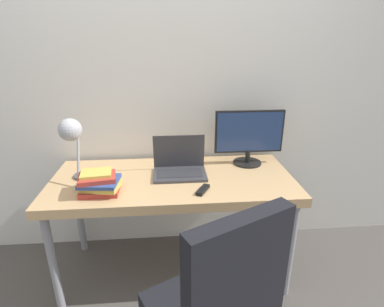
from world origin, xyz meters
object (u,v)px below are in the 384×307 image
object	(u,v)px
laptop	(180,166)
book_stack	(99,183)
monitor	(249,136)
desk_lamp	(72,137)

from	to	relation	value
laptop	book_stack	bearing A→B (deg)	-154.31
laptop	book_stack	xyz separation A→B (m)	(-0.49, -0.23, 0.01)
laptop	monitor	distance (m)	0.55
laptop	desk_lamp	xyz separation A→B (m)	(-0.63, -0.14, 0.27)
book_stack	desk_lamp	bearing A→B (deg)	146.19
desk_lamp	book_stack	size ratio (longest dim) A/B	1.73
desk_lamp	book_stack	distance (m)	0.31
desk_lamp	laptop	bearing A→B (deg)	12.39
monitor	desk_lamp	distance (m)	1.18
monitor	book_stack	xyz separation A→B (m)	(-1.00, -0.37, -0.15)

